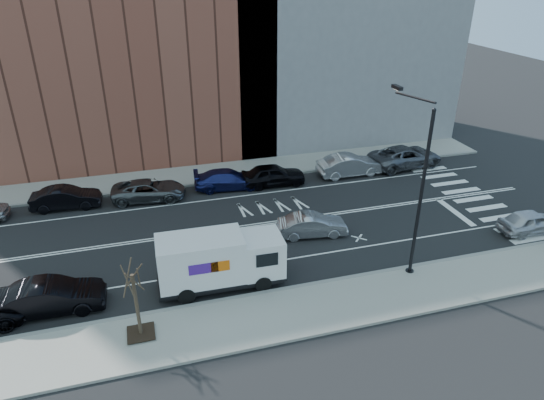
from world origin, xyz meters
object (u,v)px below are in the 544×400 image
fedex_van (219,260)px  far_parked_b (66,198)px  driving_sedan (312,225)px  near_parked_front (532,222)px

fedex_van → far_parked_b: (-8.32, 11.45, -0.80)m
fedex_van → far_parked_b: size_ratio=1.44×
driving_sedan → near_parked_front: size_ratio=1.00×
fedex_van → far_parked_b: fedex_van is taller
far_parked_b → near_parked_front: 29.87m
near_parked_front → fedex_van: bearing=91.2°
far_parked_b → near_parked_front: size_ratio=1.08×
fedex_van → driving_sedan: fedex_van is taller
driving_sedan → near_parked_front: near_parked_front is taller
far_parked_b → near_parked_front: (27.62, -11.37, -0.03)m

